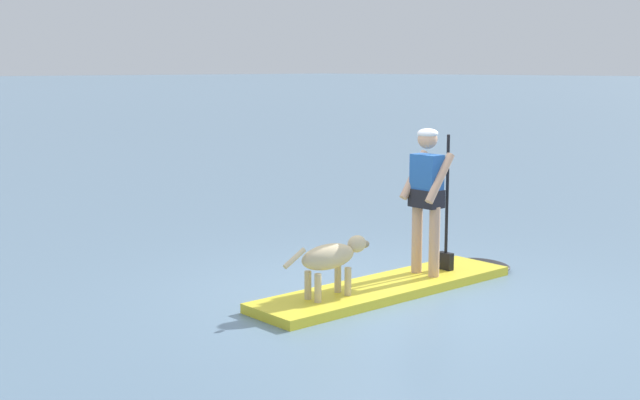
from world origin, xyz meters
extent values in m
plane|color=slate|center=(0.00, 0.00, 0.00)|extent=(400.00, 400.00, 0.00)
cube|color=yellow|center=(0.00, 0.00, 0.05)|extent=(3.32, 1.01, 0.10)
ellipsoid|color=black|center=(1.63, -0.11, 0.05)|extent=(0.61, 0.78, 0.10)
cylinder|color=tan|center=(0.64, 0.09, 0.49)|extent=(0.12, 0.12, 0.79)
cylinder|color=tan|center=(0.62, -0.17, 0.49)|extent=(0.12, 0.12, 0.79)
cube|color=black|center=(0.63, -0.04, 0.97)|extent=(0.24, 0.37, 0.20)
cube|color=#2659A5|center=(0.63, -0.04, 1.17)|extent=(0.22, 0.35, 0.57)
sphere|color=tan|center=(0.63, -0.04, 1.63)|extent=(0.22, 0.22, 0.22)
ellipsoid|color=white|center=(0.63, -0.04, 1.69)|extent=(0.23, 0.23, 0.11)
cylinder|color=tan|center=(0.64, 0.15, 1.21)|extent=(0.42, 0.12, 0.54)
cylinder|color=tan|center=(0.61, -0.23, 1.21)|extent=(0.42, 0.12, 0.54)
cylinder|color=black|center=(0.98, -0.07, 0.88)|extent=(0.04, 0.04, 1.56)
cube|color=black|center=(0.98, -0.07, 0.20)|extent=(0.09, 0.19, 0.20)
ellipsoid|color=#CCB78C|center=(-0.82, 0.06, 0.52)|extent=(0.69, 0.27, 0.26)
ellipsoid|color=#CCB78C|center=(-0.43, 0.03, 0.60)|extent=(0.23, 0.17, 0.18)
ellipsoid|color=gray|center=(-0.32, 0.02, 0.58)|extent=(0.13, 0.09, 0.08)
cylinder|color=#CCB78C|center=(-1.26, 0.09, 0.57)|extent=(0.27, 0.07, 0.18)
cylinder|color=#CCB78C|center=(-0.62, 0.12, 0.24)|extent=(0.07, 0.07, 0.29)
cylinder|color=#CCB78C|center=(-0.63, -0.03, 0.24)|extent=(0.07, 0.07, 0.29)
cylinder|color=#CCB78C|center=(-1.02, 0.15, 0.24)|extent=(0.07, 0.07, 0.29)
cylinder|color=#CCB78C|center=(-1.03, -0.01, 0.24)|extent=(0.07, 0.07, 0.29)
camera|label=1|loc=(-6.76, -5.80, 2.41)|focal=47.67mm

